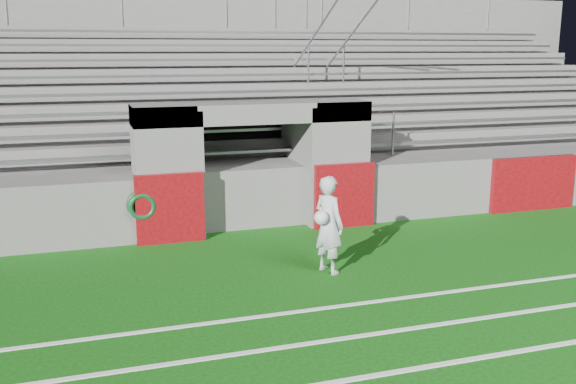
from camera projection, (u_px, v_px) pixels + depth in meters
name	position (u px, v px, depth m)	size (l,w,h in m)	color
ground	(311.00, 284.00, 10.19)	(90.00, 90.00, 0.00)	#0E490C
stadium_structure	(210.00, 131.00, 17.27)	(26.00, 8.48, 5.42)	#5E5B59
goalkeeper_with_ball	(329.00, 224.00, 10.56)	(0.59, 0.70, 1.64)	#B0B6BA
hose_coil	(142.00, 205.00, 12.04)	(0.57, 0.15, 0.58)	#0B3917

